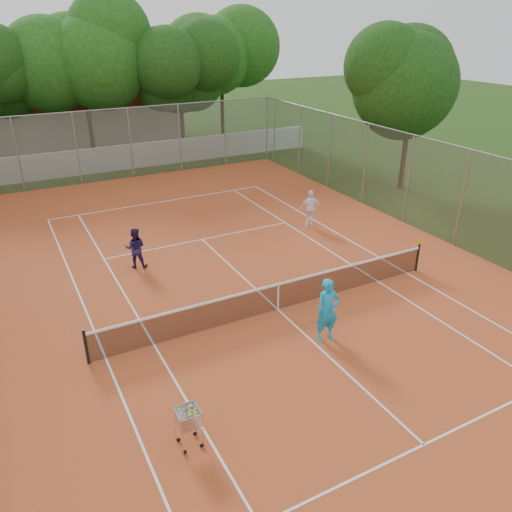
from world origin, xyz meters
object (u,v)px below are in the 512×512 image
clubhouse (61,112)px  player_near (328,310)px  player_far_left (136,248)px  tennis_net (278,296)px  player_far_right (311,209)px  ball_hopper (189,426)px

clubhouse → player_near: bearing=-85.5°
player_near → player_far_left: 8.03m
tennis_net → player_far_right: player_far_right is taller
player_far_right → ball_hopper: bearing=64.6°
player_far_right → clubhouse: bearing=-54.2°
player_far_left → player_near: bearing=138.9°
clubhouse → tennis_net: bearing=-86.1°
clubhouse → player_far_right: bearing=-73.6°
player_far_left → ball_hopper: size_ratio=1.46×
ball_hopper → tennis_net: bearing=65.1°
tennis_net → player_far_left: bearing=121.4°
clubhouse → player_far_right: (6.91, -23.45, -1.34)m
tennis_net → player_far_left: player_far_left is taller
tennis_net → clubhouse: 29.12m
player_far_left → ball_hopper: bearing=103.9°
ball_hopper → player_far_left: bearing=105.1°
clubhouse → player_far_left: (-1.14, -23.86, -1.40)m
tennis_net → player_far_right: bearing=48.5°
player_far_right → player_far_left: bearing=22.3°
player_far_right → ball_hopper: (-9.45, -9.53, -0.30)m
player_far_right → tennis_net: bearing=67.9°
tennis_net → clubhouse: (-2.00, 29.00, 1.69)m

